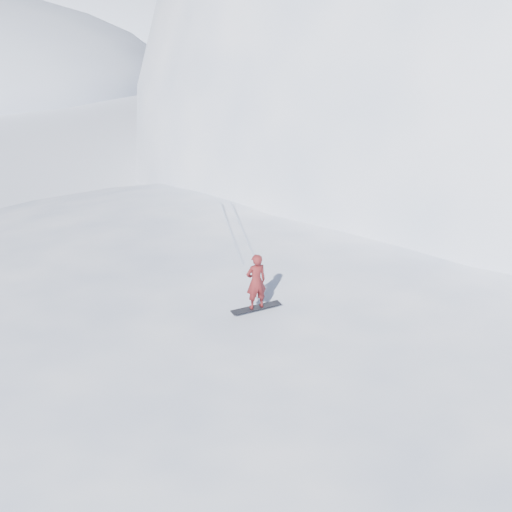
{
  "coord_description": "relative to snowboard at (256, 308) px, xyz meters",
  "views": [
    {
      "loc": [
        0.24,
        -14.47,
        10.19
      ],
      "look_at": [
        0.27,
        0.03,
        3.5
      ],
      "focal_mm": 40.0,
      "sensor_mm": 36.0,
      "label": 1
    }
  ],
  "objects": [
    {
      "name": "snowboarder",
      "position": [
        0.0,
        0.0,
        0.8
      ],
      "size": [
        0.68,
        0.58,
        1.58
      ],
      "primitive_type": "imported",
      "rotation": [
        0.0,
        0.0,
        3.57
      ],
      "color": "maroon",
      "rests_on": "snowboard"
    },
    {
      "name": "near_ridge",
      "position": [
        0.73,
        3.97,
        -2.41
      ],
      "size": [
        36.0,
        28.0,
        4.8
      ],
      "primitive_type": "ellipsoid",
      "color": "white",
      "rests_on": "ground"
    },
    {
      "name": "peak_shoulder",
      "position": [
        9.73,
        20.97,
        -2.41
      ],
      "size": [
        28.0,
        24.0,
        18.0
      ],
      "primitive_type": "ellipsoid",
      "color": "white",
      "rests_on": "ground"
    },
    {
      "name": "snowboard",
      "position": [
        0.0,
        0.0,
        0.0
      ],
      "size": [
        1.4,
        0.83,
        0.02
      ],
      "primitive_type": "cube",
      "rotation": [
        0.0,
        0.0,
        0.43
      ],
      "color": "black",
      "rests_on": "near_ridge"
    },
    {
      "name": "wind_bumps",
      "position": [
        -0.83,
        3.09,
        -2.41
      ],
      "size": [
        16.0,
        14.4,
        1.0
      ],
      "color": "white",
      "rests_on": "ground"
    },
    {
      "name": "board_tracks",
      "position": [
        -0.7,
        5.67,
        0.01
      ],
      "size": [
        1.58,
        5.92,
        0.04
      ],
      "color": "silver",
      "rests_on": "ground"
    },
    {
      "name": "far_ridge_c",
      "position": [
        -40.27,
        110.97,
        -2.41
      ],
      "size": [
        140.0,
        90.0,
        36.0
      ],
      "primitive_type": "ellipsoid",
      "color": "white",
      "rests_on": "ground"
    },
    {
      "name": "ground",
      "position": [
        -0.27,
        0.97,
        -2.41
      ],
      "size": [
        400.0,
        400.0,
        0.0
      ],
      "primitive_type": "plane",
      "color": "white",
      "rests_on": "ground"
    }
  ]
}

